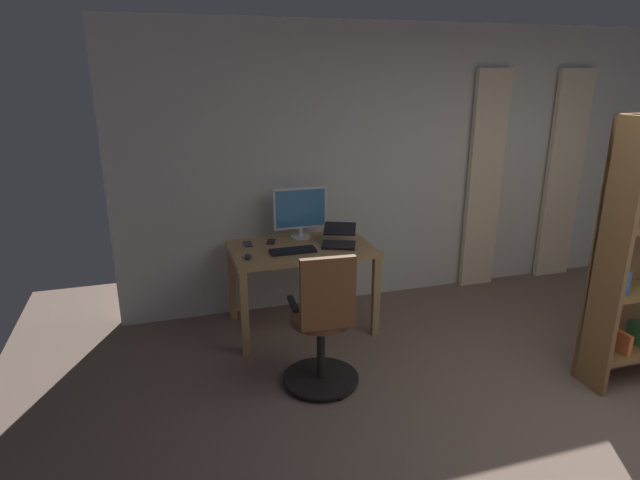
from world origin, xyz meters
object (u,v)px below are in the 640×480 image
at_px(computer_mouse, 248,256).
at_px(cell_phone_face_up, 271,242).
at_px(laptop, 339,239).
at_px(cell_phone_by_monitor, 248,244).
at_px(floor_lamp, 630,169).
at_px(office_chair, 323,327).
at_px(desk, 301,258).
at_px(computer_monitor, 300,210).
at_px(computer_keyboard, 293,251).

xyz_separation_m(computer_mouse, cell_phone_face_up, (-0.27, -0.36, -0.01)).
relative_size(laptop, computer_mouse, 4.09).
distance_m(cell_phone_by_monitor, floor_lamp, 3.93).
bearing_deg(cell_phone_by_monitor, office_chair, 107.83).
height_order(desk, computer_monitor, computer_monitor).
relative_size(desk, cell_phone_by_monitor, 8.41).
bearing_deg(laptop, computer_mouse, 31.22).
bearing_deg(computer_keyboard, computer_monitor, -114.02).
xyz_separation_m(laptop, floor_lamp, (-3.13, -0.03, 0.44)).
distance_m(computer_keyboard, computer_mouse, 0.39).
relative_size(desk, computer_keyboard, 3.19).
bearing_deg(cell_phone_face_up, office_chair, 112.57).
relative_size(computer_mouse, cell_phone_face_up, 0.69).
distance_m(computer_monitor, computer_mouse, 0.74).
xyz_separation_m(computer_keyboard, computer_mouse, (0.39, 0.05, 0.01)).
xyz_separation_m(computer_keyboard, cell_phone_by_monitor, (0.33, -0.31, -0.01)).
bearing_deg(computer_monitor, floor_lamp, 175.27).
xyz_separation_m(office_chair, computer_mouse, (0.37, -0.82, 0.29)).
distance_m(computer_keyboard, cell_phone_by_monitor, 0.45).
bearing_deg(floor_lamp, computer_mouse, 2.08).
bearing_deg(cell_phone_by_monitor, computer_monitor, -169.08).
height_order(laptop, floor_lamp, floor_lamp).
xyz_separation_m(computer_monitor, cell_phone_face_up, (0.29, 0.06, -0.25)).
distance_m(computer_mouse, cell_phone_by_monitor, 0.36).
relative_size(office_chair, computer_monitor, 2.16).
xyz_separation_m(cell_phone_by_monitor, floor_lamp, (-3.89, 0.21, 0.49)).
xyz_separation_m(desk, computer_monitor, (-0.06, -0.26, 0.36)).
relative_size(laptop, cell_phone_face_up, 2.84).
distance_m(computer_mouse, cell_phone_face_up, 0.45).
height_order(computer_keyboard, computer_mouse, computer_mouse).
relative_size(desk, laptop, 2.96).
relative_size(computer_monitor, computer_mouse, 4.88).
bearing_deg(desk, computer_mouse, 18.66).
relative_size(office_chair, computer_mouse, 10.53).
xyz_separation_m(computer_monitor, cell_phone_by_monitor, (0.49, 0.07, -0.25)).
height_order(computer_mouse, floor_lamp, floor_lamp).
bearing_deg(office_chair, computer_monitor, 85.72).
bearing_deg(desk, computer_keyboard, 48.83).
bearing_deg(office_chair, cell_phone_by_monitor, 108.85).
bearing_deg(computer_mouse, computer_monitor, -142.60).
distance_m(cell_phone_face_up, floor_lamp, 3.72).
xyz_separation_m(laptop, cell_phone_face_up, (0.55, -0.24, -0.05)).
xyz_separation_m(cell_phone_face_up, cell_phone_by_monitor, (0.21, 0.00, 0.00)).
bearing_deg(laptop, floor_lamp, -156.35).
relative_size(desk, floor_lamp, 0.72).
relative_size(computer_keyboard, laptop, 0.93).
relative_size(computer_mouse, cell_phone_by_monitor, 0.69).
relative_size(laptop, floor_lamp, 0.24).
bearing_deg(office_chair, computer_mouse, 118.31).
bearing_deg(cell_phone_face_up, cell_phone_by_monitor, 18.84).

